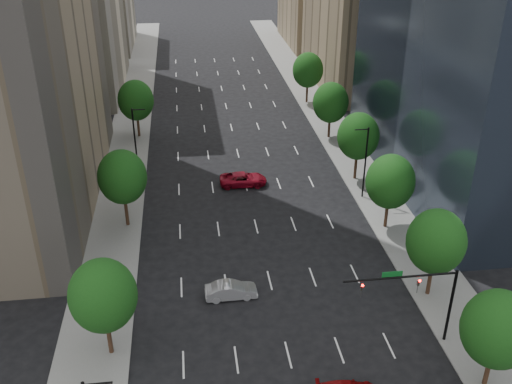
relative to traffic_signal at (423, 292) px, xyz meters
name	(u,v)px	position (x,y,z in m)	size (l,w,h in m)	color
sidewalk_left	(120,192)	(-26.03, 30.00, -5.10)	(6.00, 200.00, 0.15)	slate
sidewalk_right	(366,178)	(4.97, 30.00, -5.10)	(6.00, 200.00, 0.15)	slate
filler_left	(99,6)	(-35.53, 106.00, 3.83)	(14.00, 26.00, 18.00)	beige
parking_tan_right	(359,2)	(14.47, 70.00, 9.83)	(14.00, 30.00, 30.00)	#8C7759
filler_right	(316,8)	(14.47, 103.00, 2.83)	(14.00, 26.00, 16.00)	#8C7759
tree_right_0	(498,329)	(3.47, -5.00, 0.22)	(5.20, 5.20, 8.39)	#382316
tree_right_1	(436,242)	(3.47, 6.00, 0.58)	(5.20, 5.20, 8.75)	#382316
tree_right_2	(390,182)	(3.47, 18.00, 0.43)	(5.20, 5.20, 8.61)	#382316
tree_right_3	(358,136)	(3.47, 30.00, 0.72)	(5.20, 5.20, 8.89)	#382316
tree_right_4	(331,103)	(3.47, 44.00, 0.29)	(5.20, 5.20, 8.46)	#382316
tree_right_5	(308,70)	(3.47, 60.00, 0.58)	(5.20, 5.20, 8.75)	#382316
tree_left_0	(103,296)	(-24.53, 2.00, 0.58)	(5.20, 5.20, 8.75)	#382316
tree_left_1	(122,177)	(-24.53, 22.00, 0.79)	(5.20, 5.20, 8.97)	#382316
tree_left_2	(136,100)	(-24.53, 48.00, 0.50)	(5.20, 5.20, 8.68)	#382316
streetlight_rn	(365,161)	(2.91, 25.00, -0.33)	(1.70, 0.20, 9.00)	black
streetlight_ln	(135,140)	(-23.96, 35.00, -0.33)	(1.70, 0.20, 9.00)	black
traffic_signal	(423,292)	(0.00, 0.00, 0.00)	(9.12, 0.40, 7.38)	black
car_silver	(231,290)	(-14.38, 7.92, -4.40)	(1.64, 4.72, 1.55)	#A7A7AC
car_red_far	(243,179)	(-10.83, 30.16, -4.36)	(2.70, 5.86, 1.63)	maroon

